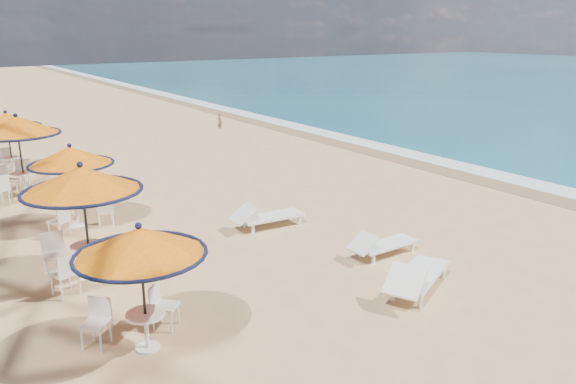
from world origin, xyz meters
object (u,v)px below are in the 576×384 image
at_px(lounger_near, 416,276).
at_px(lounger_far, 265,216).
at_px(station_4, 6,126).
at_px(station_3, 16,136).
at_px(station_1, 79,191).
at_px(lounger_mid, 381,244).
at_px(station_2, 72,166).
at_px(station_0, 139,253).

xyz_separation_m(lounger_near, lounger_far, (-0.47, 4.93, -0.03)).
bearing_deg(station_4, station_3, -92.74).
bearing_deg(lounger_near, station_1, 114.63).
bearing_deg(lounger_mid, station_3, 120.16).
relative_size(station_4, lounger_far, 1.17).
height_order(station_1, station_2, station_1).
height_order(station_3, lounger_near, station_3).
height_order(station_2, lounger_mid, station_2).
xyz_separation_m(station_3, lounger_near, (5.26, -11.63, -1.55)).
height_order(station_0, station_1, station_1).
bearing_deg(station_4, lounger_far, -64.42).
relative_size(station_1, station_4, 1.07).
height_order(station_1, station_3, station_3).
relative_size(lounger_near, lounger_mid, 1.26).
bearing_deg(station_0, station_2, 84.91).
distance_m(lounger_near, lounger_mid, 1.94).
distance_m(station_2, lounger_near, 9.13).
relative_size(station_1, lounger_mid, 1.41).
distance_m(station_4, lounger_far, 10.86).
relative_size(station_0, lounger_mid, 1.23).
distance_m(station_1, lounger_mid, 6.69).
xyz_separation_m(station_2, station_3, (-0.70, 3.83, 0.27)).
bearing_deg(lounger_near, lounger_far, 69.87).
bearing_deg(station_0, lounger_near, -11.91).
height_order(station_0, lounger_near, station_0).
bearing_deg(station_4, lounger_mid, -65.51).
xyz_separation_m(station_2, lounger_near, (4.56, -7.81, -1.28)).
bearing_deg(station_2, lounger_far, -35.10).
bearing_deg(station_1, lounger_mid, -23.28).
xyz_separation_m(station_4, lounger_near, (5.11, -14.64, -1.44)).
height_order(station_0, station_4, station_4).
xyz_separation_m(station_4, lounger_mid, (5.85, -12.85, -1.51)).
bearing_deg(station_4, station_1, -90.60).
bearing_deg(lounger_mid, station_1, 155.54).
height_order(station_1, station_4, station_1).
bearing_deg(station_4, station_2, -85.34).
xyz_separation_m(lounger_mid, lounger_far, (-1.21, 3.14, 0.03)).
distance_m(station_1, station_2, 3.53).
bearing_deg(lounger_mid, station_4, 113.30).
distance_m(station_0, station_4, 13.55).
distance_m(station_1, station_3, 7.28).
relative_size(station_1, lounger_far, 1.25).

